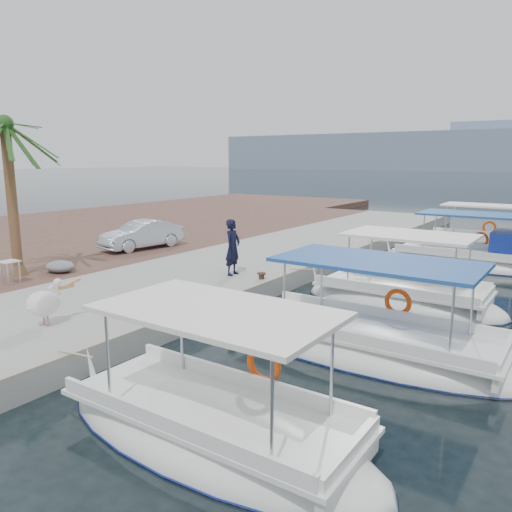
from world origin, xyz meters
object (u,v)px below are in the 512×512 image
(fishing_caique_e, at_px, (477,247))
(fisherman, at_px, (233,247))
(fishing_caique_d, at_px, (468,262))
(fishing_caique_a, at_px, (212,434))
(fishing_caique_b, at_px, (366,348))
(fishing_caique_c, at_px, (401,301))
(pelican, at_px, (46,302))
(date_palm, at_px, (5,125))
(parked_car, at_px, (142,235))

(fishing_caique_e, relative_size, fisherman, 3.23)
(fishing_caique_d, bearing_deg, fishing_caique_a, -91.91)
(fishing_caique_b, height_order, fishing_caique_c, same)
(fishing_caique_a, bearing_deg, pelican, 169.90)
(fishing_caique_a, xyz_separation_m, fishing_caique_d, (0.54, 16.29, 0.07))
(fishing_caique_c, bearing_deg, pelican, -126.49)
(fishing_caique_b, bearing_deg, date_palm, -174.29)
(pelican, bearing_deg, fishing_caique_c, 53.51)
(fishing_caique_e, xyz_separation_m, fisherman, (-5.47, -12.96, 1.34))
(fishing_caique_b, distance_m, fishing_caique_d, 11.44)
(pelican, relative_size, fisherman, 0.73)
(fishing_caique_a, bearing_deg, fishing_caique_d, 88.09)
(parked_car, bearing_deg, fishing_caique_d, 37.10)
(fishing_caique_c, relative_size, fishing_caique_e, 0.99)
(fishing_caique_a, bearing_deg, fishing_caique_b, 82.37)
(fishing_caique_b, relative_size, date_palm, 1.24)
(fishing_caique_b, height_order, parked_car, fishing_caique_b)
(fishing_caique_a, relative_size, pelican, 4.37)
(fisherman, xyz_separation_m, date_palm, (-6.09, -4.17, 4.04))
(fishing_caique_b, xyz_separation_m, fisherman, (-6.06, 2.96, 1.34))
(fishing_caique_c, xyz_separation_m, fishing_caique_d, (0.50, 7.13, 0.07))
(fisherman, distance_m, parked_car, 6.72)
(fishing_caique_c, height_order, pelican, fishing_caique_c)
(fisherman, bearing_deg, fishing_caique_a, -151.28)
(date_palm, height_order, parked_car, date_palm)
(fishing_caique_e, bearing_deg, fishing_caique_c, -90.09)
(fishing_caique_a, height_order, date_palm, date_palm)
(date_palm, distance_m, parked_car, 7.47)
(fishing_caique_c, height_order, fisherman, fisherman)
(fishing_caique_d, bearing_deg, parked_car, -151.90)
(fishing_caique_d, xyz_separation_m, date_palm, (-12.05, -12.66, 5.31))
(fishing_caique_d, distance_m, fishing_caique_e, 4.50)
(fishing_caique_a, relative_size, fisherman, 3.17)
(fishing_caique_b, height_order, fisherman, fisherman)
(fishing_caique_d, bearing_deg, fisherman, -125.06)
(fishing_caique_e, xyz_separation_m, parked_car, (-11.92, -11.09, 0.99))
(fishing_caique_c, xyz_separation_m, parked_car, (-11.90, 0.51, 0.99))
(fishing_caique_b, height_order, date_palm, date_palm)
(parked_car, bearing_deg, fishing_caique_a, -30.21)
(fishing_caique_b, bearing_deg, fishing_caique_e, 92.10)
(fishing_caique_b, distance_m, fisherman, 6.87)
(pelican, bearing_deg, fishing_caique_b, 29.88)
(date_palm, bearing_deg, parked_car, 93.33)
(pelican, xyz_separation_m, date_palm, (-5.56, 2.57, 4.44))
(pelican, distance_m, parked_car, 10.44)
(pelican, height_order, fisherman, fisherman)
(fishing_caique_a, xyz_separation_m, fishing_caique_e, (0.07, 20.76, -0.00))
(fisherman, distance_m, date_palm, 8.42)
(fishing_caique_a, distance_m, pelican, 6.11)
(fishing_caique_a, xyz_separation_m, fisherman, (-5.41, 7.81, 1.34))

